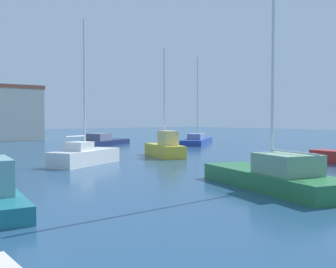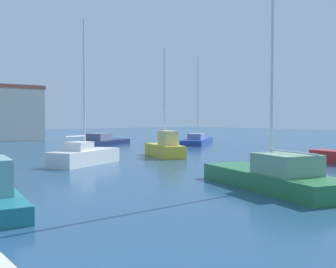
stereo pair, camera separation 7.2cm
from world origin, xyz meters
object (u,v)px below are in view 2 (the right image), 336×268
at_px(motorboat_navy_mid_harbor, 101,141).
at_px(sailboat_blue_far_left, 197,140).
at_px(sailboat_green_inner_mooring, 274,175).
at_px(sailboat_yellow_behind_lamppost, 165,147).
at_px(sailboat_white_near_pier, 84,155).

bearing_deg(motorboat_navy_mid_harbor, sailboat_blue_far_left, -24.48).
relative_size(sailboat_blue_far_left, sailboat_green_inner_mooring, 0.94).
xyz_separation_m(sailboat_yellow_behind_lamppost, sailboat_green_inner_mooring, (-4.88, -13.71, -0.15)).
xyz_separation_m(motorboat_navy_mid_harbor, sailboat_green_inner_mooring, (-7.17, -28.11, 0.14)).
bearing_deg(sailboat_blue_far_left, sailboat_green_inner_mooring, -126.03).
height_order(sailboat_yellow_behind_lamppost, sailboat_green_inner_mooring, sailboat_green_inner_mooring).
bearing_deg(sailboat_white_near_pier, sailboat_blue_far_left, 29.04).
bearing_deg(motorboat_navy_mid_harbor, sailboat_yellow_behind_lamppost, -99.05).
xyz_separation_m(sailboat_yellow_behind_lamppost, sailboat_blue_far_left, (12.26, 9.85, -0.26)).
height_order(sailboat_yellow_behind_lamppost, sailboat_white_near_pier, sailboat_white_near_pier).
relative_size(sailboat_yellow_behind_lamppost, sailboat_white_near_pier, 0.90).
bearing_deg(sailboat_yellow_behind_lamppost, sailboat_green_inner_mooring, -109.59).
relative_size(sailboat_blue_far_left, motorboat_navy_mid_harbor, 1.14).
xyz_separation_m(sailboat_white_near_pier, sailboat_green_inner_mooring, (2.26, -12.79, -0.02)).
bearing_deg(motorboat_navy_mid_harbor, sailboat_white_near_pier, -121.65).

